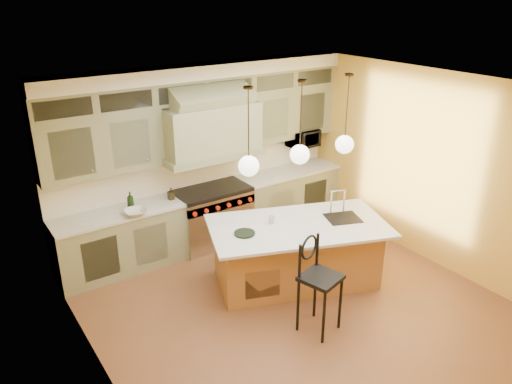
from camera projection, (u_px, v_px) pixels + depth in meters
floor at (293, 304)px, 6.70m from camera, size 5.00×5.00×0.00m
ceiling at (300, 88)px, 5.60m from camera, size 5.00×5.00×0.00m
wall_back at (200, 154)px, 8.06m from camera, size 5.00×0.00×5.00m
wall_front at (479, 305)px, 4.24m from camera, size 5.00×0.00×5.00m
wall_left at (95, 265)px, 4.85m from camera, size 0.00×5.00×5.00m
wall_right at (427, 168)px, 7.45m from camera, size 0.00×5.00×5.00m
back_cabinetry at (208, 159)px, 7.86m from camera, size 5.00×0.77×2.90m
range at (213, 215)px, 8.16m from camera, size 1.20×0.74×0.96m
kitchen_island at (297, 252)px, 7.08m from camera, size 2.74×2.06×1.35m
counter_stool at (318, 279)px, 5.97m from camera, size 0.54×0.54×1.24m
microwave at (303, 138)px, 8.88m from camera, size 0.54×0.37×0.30m
oil_bottle_a at (130, 201)px, 7.24m from camera, size 0.11×0.11×0.27m
oil_bottle_b at (171, 194)px, 7.59m from camera, size 0.09×0.09×0.19m
fruit_bowl at (136, 212)px, 7.09m from camera, size 0.37×0.37×0.08m
cup at (272, 220)px, 6.89m from camera, size 0.12×0.12×0.10m
pendant_left at (249, 164)px, 6.09m from camera, size 0.26×0.26×1.11m
pendant_center at (300, 152)px, 6.51m from camera, size 0.26×0.26×1.11m
pendant_right at (345, 142)px, 6.93m from camera, size 0.26×0.26×1.11m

